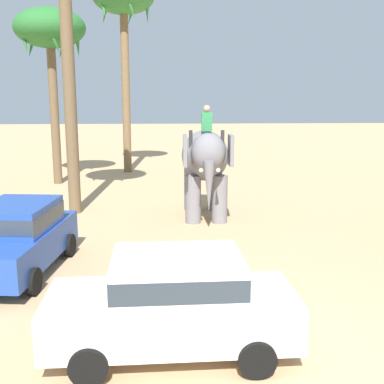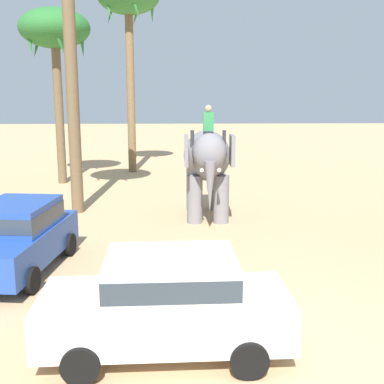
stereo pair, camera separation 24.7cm
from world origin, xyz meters
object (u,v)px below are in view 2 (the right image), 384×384
(car_sedan_foreground, at_px, (167,300))
(car_parked_far_side, at_px, (18,234))
(palm_tree_behind_elephant, at_px, (55,33))
(elephant_with_mahout, at_px, (207,161))
(palm_tree_left_of_road, at_px, (129,4))

(car_sedan_foreground, distance_m, car_parked_far_side, 5.38)
(car_parked_far_side, bearing_deg, palm_tree_behind_elephant, 97.72)
(palm_tree_behind_elephant, bearing_deg, car_sedan_foreground, -71.51)
(car_sedan_foreground, xyz_separation_m, elephant_with_mahout, (1.22, 8.97, 1.06))
(car_sedan_foreground, height_order, palm_tree_behind_elephant, palm_tree_behind_elephant)
(car_parked_far_side, relative_size, palm_tree_left_of_road, 0.43)
(palm_tree_left_of_road, bearing_deg, palm_tree_behind_elephant, -133.16)
(car_sedan_foreground, relative_size, elephant_with_mahout, 1.07)
(car_sedan_foreground, xyz_separation_m, palm_tree_left_of_road, (-2.21, 19.07, 7.77))
(car_sedan_foreground, relative_size, palm_tree_left_of_road, 0.42)
(elephant_with_mahout, height_order, palm_tree_behind_elephant, palm_tree_behind_elephant)
(car_sedan_foreground, distance_m, palm_tree_left_of_road, 20.71)
(elephant_with_mahout, xyz_separation_m, palm_tree_behind_elephant, (-6.51, 6.83, 4.90))
(car_parked_far_side, relative_size, elephant_with_mahout, 1.10)
(elephant_with_mahout, bearing_deg, palm_tree_left_of_road, 108.79)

